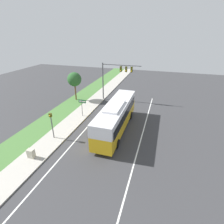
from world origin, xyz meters
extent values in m
plane|color=#38383A|center=(0.00, 0.00, 0.00)|extent=(80.00, 80.00, 0.00)
cube|color=#ADA89E|center=(-6.20, 0.00, 0.06)|extent=(2.80, 80.00, 0.12)
cube|color=#477538|center=(-9.40, 0.00, 0.05)|extent=(3.60, 80.00, 0.10)
cube|color=silver|center=(-3.60, 0.00, 0.00)|extent=(0.14, 30.00, 0.01)
cube|color=silver|center=(3.60, 0.00, 0.00)|extent=(0.14, 30.00, 0.01)
cube|color=gold|center=(0.22, 2.20, 1.27)|extent=(2.41, 11.50, 1.69)
cube|color=silver|center=(0.22, 2.20, 2.81)|extent=(2.41, 11.50, 1.38)
cube|color=black|center=(0.22, 2.20, 2.33)|extent=(2.45, 10.58, 1.04)
cube|color=silver|center=(0.22, 1.34, 3.62)|extent=(1.69, 4.03, 0.24)
cylinder|color=black|center=(-0.93, 5.76, 0.50)|extent=(0.28, 1.00, 1.00)
cylinder|color=black|center=(1.38, 5.76, 0.50)|extent=(0.28, 1.00, 1.00)
cylinder|color=black|center=(-0.93, -1.37, 0.50)|extent=(0.28, 1.00, 1.00)
cylinder|color=black|center=(1.38, -1.37, 0.50)|extent=(0.28, 1.00, 1.00)
cylinder|color=#4C4C51|center=(-5.05, 12.02, 3.30)|extent=(0.20, 0.20, 6.60)
cylinder|color=#4C4C51|center=(-1.75, 12.02, 6.35)|extent=(6.61, 0.14, 0.14)
cube|color=#47470F|center=(-1.83, 12.02, 5.73)|extent=(0.32, 0.28, 0.90)
sphere|color=yellow|center=(-1.83, 11.84, 5.48)|extent=(0.18, 0.18, 0.18)
cube|color=#47470F|center=(-0.92, 12.02, 5.73)|extent=(0.32, 0.28, 0.90)
sphere|color=yellow|center=(-0.92, 11.84, 5.48)|extent=(0.18, 0.18, 0.18)
cube|color=#47470F|center=(-0.01, 12.02, 5.73)|extent=(0.32, 0.28, 0.90)
sphere|color=yellow|center=(-0.01, 11.84, 5.48)|extent=(0.18, 0.18, 0.18)
cylinder|color=#4C4C51|center=(-6.24, -1.88, 1.63)|extent=(0.12, 0.12, 3.27)
cube|color=#47470F|center=(-6.24, -1.88, 3.05)|extent=(0.28, 0.24, 0.44)
sphere|color=yellow|center=(-6.24, -2.03, 3.05)|extent=(0.14, 0.14, 0.14)
cylinder|color=#4C4C51|center=(-5.56, 4.37, 1.35)|extent=(0.08, 0.08, 2.70)
cube|color=#145B2D|center=(-5.44, 4.37, 2.41)|extent=(1.14, 0.03, 0.48)
cube|color=white|center=(-5.44, 4.35, 2.41)|extent=(0.97, 0.01, 0.17)
cube|color=#B7B29E|center=(-6.28, -5.60, 0.58)|extent=(0.69, 0.46, 0.92)
cylinder|color=brown|center=(-9.61, 10.10, 1.61)|extent=(0.24, 0.24, 3.02)
sphere|color=#285628|center=(-9.61, 10.10, 3.85)|extent=(2.43, 2.43, 2.43)
camera|label=1|loc=(5.42, -16.43, 11.58)|focal=28.00mm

